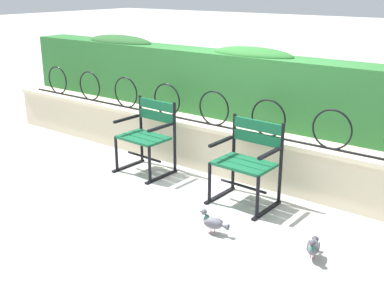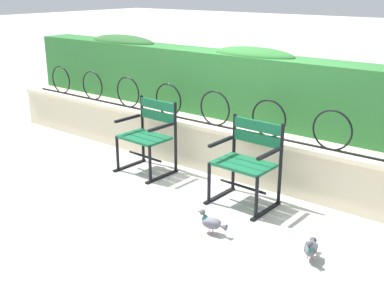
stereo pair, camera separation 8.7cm
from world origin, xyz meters
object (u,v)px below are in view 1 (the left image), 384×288
object	(u,v)px
pigeon_far_side	(313,246)
park_chair_right	(248,160)
pigeon_near_chairs	(213,222)
park_chair_left	(148,134)

from	to	relation	value
pigeon_far_side	park_chair_right	bearing A→B (deg)	148.23
park_chair_right	pigeon_near_chairs	distance (m)	0.86
park_chair_left	park_chair_right	size ratio (longest dim) A/B	1.00
park_chair_left	pigeon_far_side	distance (m)	2.52
park_chair_left	pigeon_far_side	bearing A→B (deg)	-15.36
pigeon_near_chairs	pigeon_far_side	distance (m)	0.91
park_chair_right	pigeon_near_chairs	xyz separation A→B (m)	(0.11, -0.78, -0.35)
park_chair_right	pigeon_near_chairs	size ratio (longest dim) A/B	2.98
park_chair_left	pigeon_far_side	xyz separation A→B (m)	(2.41, -0.66, -0.35)
pigeon_near_chairs	pigeon_far_side	bearing A→B (deg)	9.64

